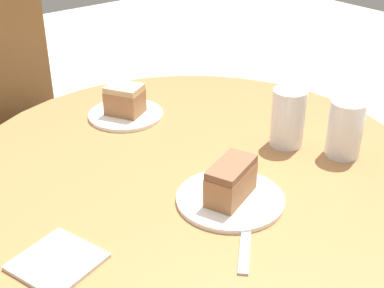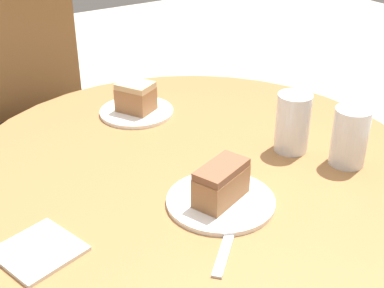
{
  "view_description": "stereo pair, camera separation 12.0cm",
  "coord_description": "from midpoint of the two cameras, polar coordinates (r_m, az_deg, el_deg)",
  "views": [
    {
      "loc": [
        -0.67,
        -0.83,
        1.33
      ],
      "look_at": [
        0.0,
        0.0,
        0.76
      ],
      "focal_mm": 50.0,
      "sensor_mm": 36.0,
      "label": 1
    },
    {
      "loc": [
        -0.57,
        -0.9,
        1.33
      ],
      "look_at": [
        0.0,
        0.0,
        0.76
      ],
      "focal_mm": 50.0,
      "sensor_mm": 36.0,
      "label": 2
    }
  ],
  "objects": [
    {
      "name": "table",
      "position": [
        1.34,
        -2.61,
        -9.13
      ],
      "size": [
        1.06,
        1.06,
        0.72
      ],
      "color": "#9E6B3D",
      "rests_on": "ground_plane"
    },
    {
      "name": "chair",
      "position": [
        2.01,
        -21.04,
        1.38
      ],
      "size": [
        0.53,
        0.51,
        0.93
      ],
      "rotation": [
        0.0,
        0.0,
        -0.17
      ],
      "color": "brown",
      "rests_on": "ground_plane"
    },
    {
      "name": "plate_near",
      "position": [
        1.08,
        0.9,
        -6.0
      ],
      "size": [
        0.22,
        0.22,
        0.01
      ],
      "color": "white",
      "rests_on": "table"
    },
    {
      "name": "plate_far",
      "position": [
        1.44,
        -9.47,
        3.05
      ],
      "size": [
        0.2,
        0.2,
        0.01
      ],
      "color": "white",
      "rests_on": "table"
    },
    {
      "name": "cake_slice_near",
      "position": [
        1.05,
        0.92,
        -4.05
      ],
      "size": [
        0.13,
        0.1,
        0.08
      ],
      "rotation": [
        0.0,
        0.0,
        5.08
      ],
      "color": "#9E6B42",
      "rests_on": "plate_near"
    },
    {
      "name": "cake_slice_far",
      "position": [
        1.42,
        -9.61,
        4.64
      ],
      "size": [
        0.11,
        0.11,
        0.08
      ],
      "rotation": [
        0.0,
        0.0,
        3.65
      ],
      "color": "#9E6B42",
      "rests_on": "plate_far"
    },
    {
      "name": "glass_lemonade",
      "position": [
        1.27,
        7.52,
        2.36
      ],
      "size": [
        0.08,
        0.08,
        0.14
      ],
      "color": "beige",
      "rests_on": "table"
    },
    {
      "name": "glass_water",
      "position": [
        1.25,
        13.37,
        1.3
      ],
      "size": [
        0.08,
        0.08,
        0.13
      ],
      "color": "silver",
      "rests_on": "table"
    },
    {
      "name": "napkin_stack",
      "position": [
        0.97,
        -17.72,
        -12.01
      ],
      "size": [
        0.16,
        0.16,
        0.01
      ],
      "rotation": [
        0.0,
        0.0,
        0.29
      ],
      "color": "silver",
      "rests_on": "table"
    },
    {
      "name": "fork",
      "position": [
        0.97,
        2.14,
        -10.56
      ],
      "size": [
        0.14,
        0.13,
        0.0
      ],
      "rotation": [
        0.0,
        0.0,
        0.76
      ],
      "color": "silver",
      "rests_on": "table"
    }
  ]
}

